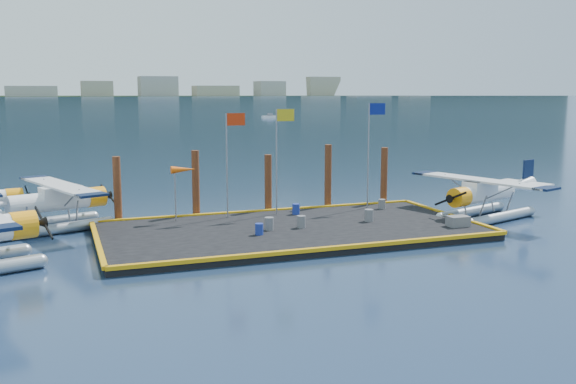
% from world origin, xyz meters
% --- Properties ---
extents(ground, '(4000.00, 4000.00, 0.00)m').
position_xyz_m(ground, '(0.00, 0.00, 0.00)').
color(ground, '#182749').
rests_on(ground, ground).
extents(dock, '(20.00, 10.00, 0.40)m').
position_xyz_m(dock, '(0.00, 0.00, 0.20)').
color(dock, black).
rests_on(dock, ground).
extents(dock_bumpers, '(20.25, 10.25, 0.18)m').
position_xyz_m(dock_bumpers, '(0.00, 0.00, 0.49)').
color(dock_bumpers, '#CF910C').
rests_on(dock_bumpers, dock).
extents(far_backdrop, '(3050.00, 2050.00, 810.00)m').
position_xyz_m(far_backdrop, '(239.91, 1737.52, 9.45)').
color(far_backdrop, black).
rests_on(far_backdrop, ground).
extents(seaplane_b, '(8.76, 9.30, 3.35)m').
position_xyz_m(seaplane_b, '(-11.89, 5.49, 1.46)').
color(seaplane_b, '#9CA4AB').
rests_on(seaplane_b, ground).
extents(seaplane_d, '(8.66, 9.25, 3.31)m').
position_xyz_m(seaplane_d, '(12.22, -0.14, 1.44)').
color(seaplane_d, '#9CA4AB').
rests_on(seaplane_d, ground).
extents(drum_0, '(0.48, 0.48, 0.68)m').
position_xyz_m(drum_0, '(-1.30, -0.26, 0.74)').
color(drum_0, slate).
rests_on(drum_0, dock).
extents(drum_1, '(0.46, 0.46, 0.65)m').
position_xyz_m(drum_1, '(0.50, -0.29, 0.73)').
color(drum_1, slate).
rests_on(drum_1, dock).
extents(drum_2, '(0.49, 0.49, 0.69)m').
position_xyz_m(drum_2, '(4.67, -0.02, 0.74)').
color(drum_2, slate).
rests_on(drum_2, dock).
extents(drum_3, '(0.42, 0.42, 0.59)m').
position_xyz_m(drum_3, '(-2.13, -1.15, 0.69)').
color(drum_3, navy).
rests_on(drum_3, dock).
extents(drum_4, '(0.43, 0.43, 0.60)m').
position_xyz_m(drum_4, '(7.20, 3.18, 0.70)').
color(drum_4, slate).
rests_on(drum_4, dock).
extents(drum_5, '(0.44, 0.44, 0.62)m').
position_xyz_m(drum_5, '(1.56, 3.35, 0.71)').
color(drum_5, navy).
rests_on(drum_5, dock).
extents(crate, '(1.13, 0.75, 0.56)m').
position_xyz_m(crate, '(8.61, -2.84, 0.68)').
color(crate, slate).
rests_on(crate, dock).
extents(flagpole_red, '(1.14, 0.08, 6.00)m').
position_xyz_m(flagpole_red, '(-2.29, 3.80, 4.40)').
color(flagpole_red, gray).
rests_on(flagpole_red, dock).
extents(flagpole_yellow, '(1.14, 0.08, 6.20)m').
position_xyz_m(flagpole_yellow, '(0.70, 3.80, 4.51)').
color(flagpole_yellow, gray).
rests_on(flagpole_yellow, dock).
extents(flagpole_blue, '(1.14, 0.08, 6.50)m').
position_xyz_m(flagpole_blue, '(6.70, 3.80, 4.69)').
color(flagpole_blue, gray).
rests_on(flagpole_blue, dock).
extents(windsock, '(1.40, 0.44, 3.12)m').
position_xyz_m(windsock, '(-5.03, 3.80, 3.23)').
color(windsock, gray).
rests_on(windsock, dock).
extents(piling_0, '(0.44, 0.44, 4.00)m').
position_xyz_m(piling_0, '(-8.50, 5.40, 2.00)').
color(piling_0, '#441F13').
rests_on(piling_0, ground).
extents(piling_1, '(0.44, 0.44, 4.20)m').
position_xyz_m(piling_1, '(-4.00, 5.40, 2.10)').
color(piling_1, '#441F13').
rests_on(piling_1, ground).
extents(piling_2, '(0.44, 0.44, 3.80)m').
position_xyz_m(piling_2, '(0.50, 5.40, 1.90)').
color(piling_2, '#441F13').
rests_on(piling_2, ground).
extents(piling_3, '(0.44, 0.44, 4.30)m').
position_xyz_m(piling_3, '(4.50, 5.40, 2.15)').
color(piling_3, '#441F13').
rests_on(piling_3, ground).
extents(piling_4, '(0.44, 0.44, 4.00)m').
position_xyz_m(piling_4, '(8.50, 5.40, 2.00)').
color(piling_4, '#441F13').
rests_on(piling_4, ground).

